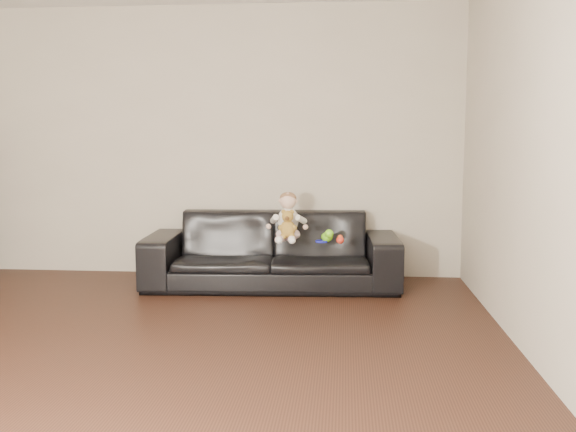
# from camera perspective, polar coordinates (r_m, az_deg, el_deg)

# --- Properties ---
(floor) EXTENTS (5.50, 5.50, 0.00)m
(floor) POSITION_cam_1_polar(r_m,az_deg,el_deg) (3.94, -16.23, -13.16)
(floor) COLOR #341C12
(floor) RESTS_ON ground
(wall_back) EXTENTS (5.00, 0.00, 5.00)m
(wall_back) POSITION_cam_1_polar(r_m,az_deg,el_deg) (6.34, -7.56, 6.54)
(wall_back) COLOR #BAB09C
(wall_back) RESTS_ON ground
(wall_right) EXTENTS (0.00, 5.50, 5.50)m
(wall_right) POSITION_cam_1_polar(r_m,az_deg,el_deg) (3.62, 23.22, 5.82)
(wall_right) COLOR #BAB09C
(wall_right) RESTS_ON ground
(sofa) EXTENTS (2.31, 1.00, 0.66)m
(sofa) POSITION_cam_1_polar(r_m,az_deg,el_deg) (5.81, -1.43, -3.03)
(sofa) COLOR black
(sofa) RESTS_ON floor
(baby) EXTENTS (0.29, 0.36, 0.43)m
(baby) POSITION_cam_1_polar(r_m,az_deg,el_deg) (5.63, -0.01, -0.31)
(baby) COLOR #F8D1D5
(baby) RESTS_ON sofa
(teddy_bear) EXTENTS (0.14, 0.14, 0.24)m
(teddy_bear) POSITION_cam_1_polar(r_m,az_deg,el_deg) (5.51, -0.03, -0.75)
(teddy_bear) COLOR olive
(teddy_bear) RESTS_ON sofa
(toy_green) EXTENTS (0.11, 0.13, 0.09)m
(toy_green) POSITION_cam_1_polar(r_m,az_deg,el_deg) (5.62, 3.49, -1.87)
(toy_green) COLOR #72DF1A
(toy_green) RESTS_ON sofa
(toy_rattle) EXTENTS (0.08, 0.08, 0.07)m
(toy_rattle) POSITION_cam_1_polar(r_m,az_deg,el_deg) (5.51, 4.66, -2.14)
(toy_rattle) COLOR red
(toy_rattle) RESTS_ON sofa
(toy_blue_disc) EXTENTS (0.13, 0.13, 0.01)m
(toy_blue_disc) POSITION_cam_1_polar(r_m,az_deg,el_deg) (5.60, 3.00, -2.26)
(toy_blue_disc) COLOR #171ABD
(toy_blue_disc) RESTS_ON sofa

